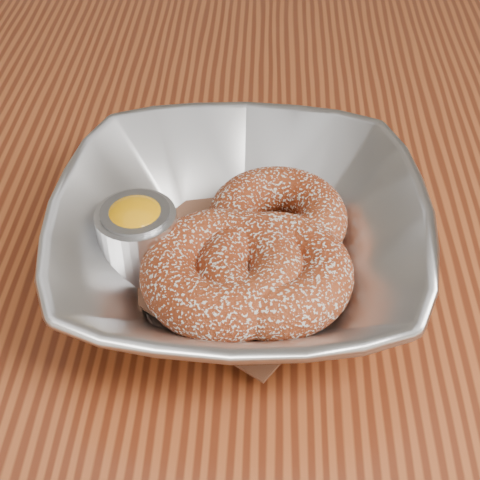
{
  "coord_description": "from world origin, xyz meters",
  "views": [
    {
      "loc": [
        0.01,
        -0.41,
        1.11
      ],
      "look_at": [
        -0.01,
        -0.05,
        0.78
      ],
      "focal_mm": 55.0,
      "sensor_mm": 36.0,
      "label": 1
    }
  ],
  "objects_px": {
    "donut_extra": "(274,273)",
    "ramekin": "(138,234)",
    "donut_front": "(223,272)",
    "table": "(253,311)",
    "serving_bowl": "(240,239)",
    "donut_back": "(278,218)"
  },
  "relations": [
    {
      "from": "donut_extra",
      "to": "ramekin",
      "type": "xyz_separation_m",
      "value": [
        -0.09,
        0.03,
        0.01
      ]
    },
    {
      "from": "donut_front",
      "to": "donut_extra",
      "type": "bearing_deg",
      "value": 2.49
    },
    {
      "from": "table",
      "to": "donut_front",
      "type": "height_order",
      "value": "donut_front"
    },
    {
      "from": "serving_bowl",
      "to": "donut_front",
      "type": "height_order",
      "value": "serving_bowl"
    },
    {
      "from": "donut_back",
      "to": "donut_front",
      "type": "height_order",
      "value": "donut_front"
    },
    {
      "from": "table",
      "to": "serving_bowl",
      "type": "xyz_separation_m",
      "value": [
        -0.01,
        -0.05,
        0.13
      ]
    },
    {
      "from": "donut_back",
      "to": "donut_extra",
      "type": "relative_size",
      "value": 0.95
    },
    {
      "from": "table",
      "to": "donut_front",
      "type": "bearing_deg",
      "value": -102.52
    },
    {
      "from": "table",
      "to": "ramekin",
      "type": "distance_m",
      "value": 0.16
    },
    {
      "from": "donut_back",
      "to": "donut_front",
      "type": "xyz_separation_m",
      "value": [
        -0.03,
        -0.06,
        0.0
      ]
    },
    {
      "from": "donut_front",
      "to": "table",
      "type": "bearing_deg",
      "value": 77.48
    },
    {
      "from": "table",
      "to": "ramekin",
      "type": "bearing_deg",
      "value": -145.49
    },
    {
      "from": "ramekin",
      "to": "donut_front",
      "type": "bearing_deg",
      "value": -25.92
    },
    {
      "from": "serving_bowl",
      "to": "donut_back",
      "type": "relative_size",
      "value": 2.56
    },
    {
      "from": "donut_back",
      "to": "ramekin",
      "type": "bearing_deg",
      "value": -163.21
    },
    {
      "from": "serving_bowl",
      "to": "ramekin",
      "type": "relative_size",
      "value": 4.64
    },
    {
      "from": "donut_back",
      "to": "donut_front",
      "type": "relative_size",
      "value": 0.9
    },
    {
      "from": "serving_bowl",
      "to": "donut_back",
      "type": "bearing_deg",
      "value": 46.76
    },
    {
      "from": "table",
      "to": "donut_extra",
      "type": "distance_m",
      "value": 0.15
    },
    {
      "from": "serving_bowl",
      "to": "donut_extra",
      "type": "xyz_separation_m",
      "value": [
        0.02,
        -0.03,
        -0.0
      ]
    },
    {
      "from": "donut_back",
      "to": "ramekin",
      "type": "relative_size",
      "value": 1.81
    },
    {
      "from": "ramekin",
      "to": "donut_back",
      "type": "bearing_deg",
      "value": 16.79
    }
  ]
}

